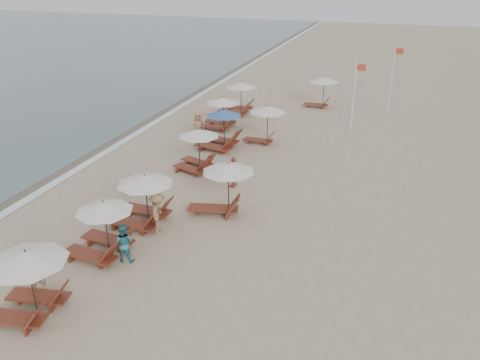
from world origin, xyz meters
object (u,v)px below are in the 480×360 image
(lounger_station_3, at_px, (196,150))
(lounger_station_5, at_px, (219,113))
(lounger_station_0, at_px, (26,282))
(beachgoer_far_a, at_px, (234,172))
(lounger_station_4, at_px, (219,132))
(inland_station_2, at_px, (321,88))
(beachgoer_mid_a, at_px, (124,243))
(beachgoer_near, at_px, (36,269))
(flag_pole_near, at_px, (355,93))
(beachgoer_far_b, at_px, (198,126))
(lounger_station_2, at_px, (141,201))
(inland_station_0, at_px, (221,186))
(inland_station_1, at_px, (264,119))
(lounger_station_1, at_px, (100,231))
(lounger_station_6, at_px, (237,100))
(beachgoer_mid_b, at_px, (158,213))

(lounger_station_3, bearing_deg, lounger_station_5, 100.73)
(lounger_station_0, xyz_separation_m, beachgoer_far_a, (2.78, 10.80, -0.43))
(lounger_station_4, relative_size, inland_station_2, 1.06)
(lounger_station_3, height_order, beachgoer_mid_a, lounger_station_3)
(lounger_station_3, relative_size, beachgoer_near, 1.42)
(flag_pole_near, bearing_deg, beachgoer_far_b, -151.67)
(lounger_station_0, xyz_separation_m, inland_station_2, (4.20, 26.20, 0.27))
(lounger_station_4, height_order, lounger_station_5, lounger_station_4)
(lounger_station_2, xyz_separation_m, beachgoer_far_b, (-1.92, 10.36, -0.18))
(inland_station_0, bearing_deg, lounger_station_3, 125.67)
(lounger_station_2, xyz_separation_m, lounger_station_4, (-0.18, 9.39, -0.05))
(inland_station_1, bearing_deg, beachgoer_mid_a, -95.25)
(lounger_station_1, distance_m, lounger_station_3, 8.52)
(lounger_station_6, bearing_deg, beachgoer_mid_a, -83.22)
(beachgoer_mid_a, bearing_deg, flag_pole_near, -117.90)
(lounger_station_2, relative_size, lounger_station_5, 1.03)
(lounger_station_3, xyz_separation_m, beachgoer_mid_b, (1.16, -6.43, -0.25))
(lounger_station_3, relative_size, inland_station_1, 0.97)
(inland_station_1, bearing_deg, lounger_station_5, 152.98)
(beachgoer_far_a, bearing_deg, lounger_station_0, -4.92)
(lounger_station_5, relative_size, beachgoer_mid_a, 1.81)
(lounger_station_3, distance_m, flag_pole_near, 11.42)
(beachgoer_near, distance_m, beachgoer_far_a, 10.30)
(lounger_station_2, bearing_deg, beachgoer_mid_a, -73.81)
(beachgoer_mid_a, relative_size, beachgoer_far_a, 0.97)
(lounger_station_5, height_order, lounger_station_6, lounger_station_6)
(beachgoer_mid_a, height_order, beachgoer_far_a, beachgoer_far_a)
(inland_station_2, distance_m, beachgoer_far_a, 15.47)
(lounger_station_5, bearing_deg, lounger_station_6, 90.37)
(beachgoer_mid_a, bearing_deg, beachgoer_far_b, -87.68)
(lounger_station_0, relative_size, beachgoer_mid_a, 1.82)
(lounger_station_4, height_order, lounger_station_6, lounger_station_4)
(lounger_station_1, xyz_separation_m, lounger_station_5, (-1.23, 15.39, 0.01))
(beachgoer_far_b, bearing_deg, inland_station_2, 20.61)
(beachgoer_near, bearing_deg, beachgoer_far_a, 46.59)
(lounger_station_3, distance_m, beachgoer_near, 11.16)
(inland_station_1, xyz_separation_m, inland_station_2, (1.78, 8.93, -0.02))
(lounger_station_6, distance_m, inland_station_0, 15.14)
(beachgoer_mid_b, bearing_deg, lounger_station_2, 43.71)
(inland_station_1, distance_m, beachgoer_far_a, 6.51)
(inland_station_0, height_order, beachgoer_far_b, inland_station_0)
(inland_station_2, height_order, beachgoer_near, inland_station_2)
(lounger_station_4, relative_size, inland_station_0, 0.94)
(lounger_station_6, height_order, beachgoer_mid_a, lounger_station_6)
(lounger_station_2, bearing_deg, beachgoer_near, -100.32)
(inland_station_2, xyz_separation_m, flag_pole_near, (2.88, -4.99, 1.00))
(inland_station_2, height_order, flag_pole_near, flag_pole_near)
(lounger_station_1, distance_m, flag_pole_near, 18.93)
(lounger_station_4, xyz_separation_m, lounger_station_5, (-1.30, 3.47, 0.02))
(lounger_station_0, xyz_separation_m, lounger_station_3, (0.21, 12.18, -0.08))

